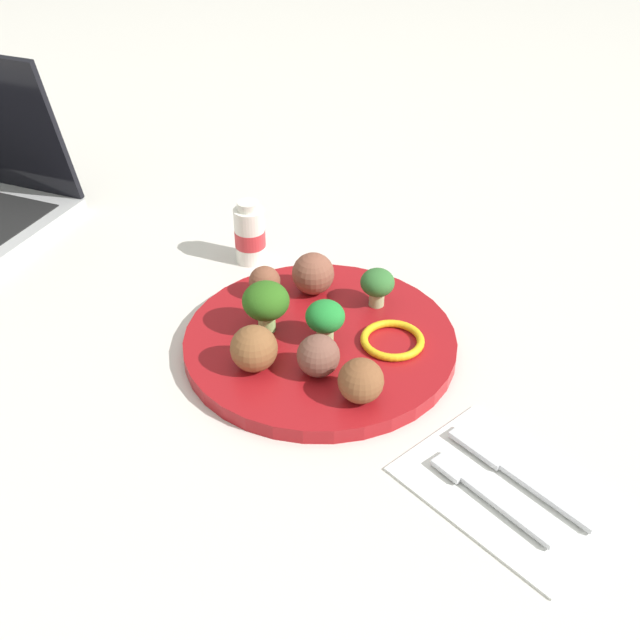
# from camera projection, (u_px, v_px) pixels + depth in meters

# --- Properties ---
(ground_plane) EXTENTS (4.00, 4.00, 0.00)m
(ground_plane) POSITION_uv_depth(u_px,v_px,m) (320.00, 348.00, 0.79)
(ground_plane) COLOR silver
(plate) EXTENTS (0.28, 0.28, 0.02)m
(plate) POSITION_uv_depth(u_px,v_px,m) (320.00, 342.00, 0.79)
(plate) COLOR maroon
(plate) RESTS_ON ground_plane
(broccoli_floret_front_left) EXTENTS (0.04, 0.04, 0.04)m
(broccoli_floret_front_left) POSITION_uv_depth(u_px,v_px,m) (377.00, 284.00, 0.82)
(broccoli_floret_front_left) COLOR #A8BB82
(broccoli_floret_front_left) RESTS_ON plate
(broccoli_floret_back_left) EXTENTS (0.04, 0.04, 0.05)m
(broccoli_floret_back_left) POSITION_uv_depth(u_px,v_px,m) (327.00, 317.00, 0.77)
(broccoli_floret_back_left) COLOR #9EBC7B
(broccoli_floret_back_left) RESTS_ON plate
(broccoli_floret_front_right) EXTENTS (0.05, 0.05, 0.06)m
(broccoli_floret_front_right) POSITION_uv_depth(u_px,v_px,m) (266.00, 302.00, 0.77)
(broccoli_floret_front_right) COLOR #96C86C
(broccoli_floret_front_right) RESTS_ON plate
(meatball_mid_right) EXTENTS (0.05, 0.05, 0.05)m
(meatball_mid_right) POSITION_uv_depth(u_px,v_px,m) (256.00, 351.00, 0.73)
(meatball_mid_right) COLOR brown
(meatball_mid_right) RESTS_ON plate
(meatball_center) EXTENTS (0.05, 0.05, 0.05)m
(meatball_center) POSITION_uv_depth(u_px,v_px,m) (313.00, 274.00, 0.84)
(meatball_center) COLOR brown
(meatball_center) RESTS_ON plate
(meatball_mid_left) EXTENTS (0.03, 0.03, 0.03)m
(meatball_mid_left) POSITION_uv_depth(u_px,v_px,m) (263.00, 282.00, 0.84)
(meatball_mid_left) COLOR brown
(meatball_mid_left) RESTS_ON plate
(meatball_front_left) EXTENTS (0.04, 0.04, 0.04)m
(meatball_front_left) POSITION_uv_depth(u_px,v_px,m) (361.00, 381.00, 0.70)
(meatball_front_left) COLOR brown
(meatball_front_left) RESTS_ON plate
(meatball_near_rim) EXTENTS (0.04, 0.04, 0.04)m
(meatball_near_rim) POSITION_uv_depth(u_px,v_px,m) (318.00, 356.00, 0.73)
(meatball_near_rim) COLOR brown
(meatball_near_rim) RESTS_ON plate
(pepper_ring_front_right) EXTENTS (0.08, 0.08, 0.01)m
(pepper_ring_front_right) POSITION_uv_depth(u_px,v_px,m) (392.00, 340.00, 0.77)
(pepper_ring_front_right) COLOR yellow
(pepper_ring_front_right) RESTS_ON plate
(napkin) EXTENTS (0.18, 0.13, 0.01)m
(napkin) POSITION_uv_depth(u_px,v_px,m) (506.00, 491.00, 0.63)
(napkin) COLOR white
(napkin) RESTS_ON ground_plane
(fork) EXTENTS (0.12, 0.02, 0.01)m
(fork) POSITION_uv_depth(u_px,v_px,m) (486.00, 492.00, 0.63)
(fork) COLOR silver
(fork) RESTS_ON napkin
(knife) EXTENTS (0.15, 0.02, 0.01)m
(knife) POSITION_uv_depth(u_px,v_px,m) (514.00, 471.00, 0.65)
(knife) COLOR silver
(knife) RESTS_ON napkin
(yogurt_bottle) EXTENTS (0.04, 0.04, 0.08)m
(yogurt_bottle) POSITION_uv_depth(u_px,v_px,m) (250.00, 234.00, 0.92)
(yogurt_bottle) COLOR white
(yogurt_bottle) RESTS_ON ground_plane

